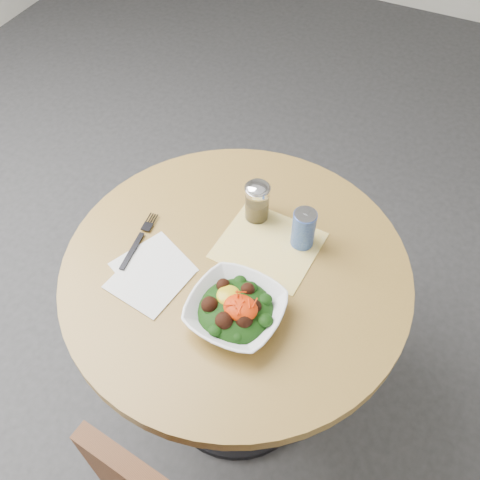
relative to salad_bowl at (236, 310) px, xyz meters
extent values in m
plane|color=#2E2E31|center=(-0.07, 0.13, -0.78)|extent=(6.00, 6.00, 0.00)
cylinder|color=black|center=(-0.07, 0.13, -0.77)|extent=(0.52, 0.52, 0.03)
cylinder|color=black|center=(-0.07, 0.13, -0.43)|extent=(0.10, 0.10, 0.71)
cylinder|color=#AE843F|center=(-0.07, 0.13, -0.05)|extent=(0.90, 0.90, 0.04)
cube|color=#E8B00C|center=(-0.02, 0.23, -0.03)|extent=(0.26, 0.24, 0.00)
cube|color=silver|center=(-0.25, 0.04, -0.03)|extent=(0.22, 0.22, 0.00)
cube|color=silver|center=(-0.24, 0.00, -0.03)|extent=(0.19, 0.19, 0.00)
imported|color=white|center=(0.00, 0.00, 0.00)|extent=(0.23, 0.23, 0.05)
ellipsoid|color=black|center=(0.00, 0.00, -0.01)|extent=(0.18, 0.18, 0.06)
ellipsoid|color=gold|center=(-0.03, 0.02, 0.02)|extent=(0.06, 0.06, 0.02)
ellipsoid|color=#E43905|center=(0.02, -0.01, 0.03)|extent=(0.08, 0.07, 0.04)
cube|color=black|center=(-0.33, 0.06, -0.03)|extent=(0.03, 0.13, 0.00)
cube|color=black|center=(-0.34, 0.16, -0.03)|extent=(0.03, 0.07, 0.00)
cylinder|color=silver|center=(-0.09, 0.31, 0.02)|extent=(0.06, 0.06, 0.10)
cylinder|color=#A3824C|center=(-0.09, 0.31, 0.00)|extent=(0.06, 0.06, 0.06)
cylinder|color=silver|center=(-0.09, 0.31, 0.08)|extent=(0.07, 0.07, 0.01)
ellipsoid|color=silver|center=(-0.09, 0.31, 0.08)|extent=(0.06, 0.06, 0.03)
cylinder|color=#0D2697|center=(0.06, 0.28, 0.03)|extent=(0.06, 0.06, 0.11)
cylinder|color=silver|center=(0.06, 0.28, 0.08)|extent=(0.06, 0.06, 0.00)
cube|color=silver|center=(0.06, 0.29, 0.09)|extent=(0.01, 0.02, 0.00)
camera|label=1|loc=(0.29, -0.59, 1.08)|focal=40.00mm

